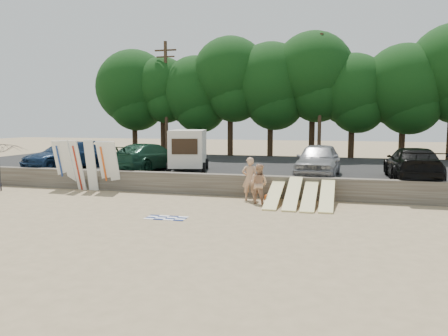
{
  "coord_description": "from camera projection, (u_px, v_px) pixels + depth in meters",
  "views": [
    {
      "loc": [
        3.66,
        -16.65,
        3.54
      ],
      "look_at": [
        -1.69,
        3.0,
        1.3
      ],
      "focal_mm": 35.0,
      "sensor_mm": 36.0,
      "label": 1
    }
  ],
  "objects": [
    {
      "name": "gear_bag",
      "position": [
        269.0,
        197.0,
        19.42
      ],
      "size": [
        0.34,
        0.29,
        0.22
      ],
      "primitive_type": "cube",
      "rotation": [
        0.0,
        0.0,
        -0.16
      ],
      "color": "#D55719",
      "rests_on": "ground"
    },
    {
      "name": "car_1",
      "position": [
        149.0,
        157.0,
        24.83
      ],
      "size": [
        3.24,
        5.6,
        1.53
      ],
      "primitive_type": "imported",
      "rotation": [
        0.0,
        0.0,
        2.92
      ],
      "color": "#133625",
      "rests_on": "parking_lot"
    },
    {
      "name": "surfboard_low_1",
      "position": [
        293.0,
        193.0,
        18.14
      ],
      "size": [
        0.56,
        2.87,
        1.02
      ],
      "primitive_type": "cube",
      "rotation": [
        0.32,
        0.0,
        0.0
      ],
      "color": "#FFF1A0",
      "rests_on": "ground"
    },
    {
      "name": "surfboard_upright_4",
      "position": [
        104.0,
        166.0,
        21.69
      ],
      "size": [
        0.55,
        0.85,
        2.5
      ],
      "primitive_type": "cube",
      "rotation": [
        0.3,
        0.0,
        0.06
      ],
      "color": "white",
      "rests_on": "ground"
    },
    {
      "name": "beach_towel",
      "position": [
        166.0,
        218.0,
        15.83
      ],
      "size": [
        1.54,
        1.54,
        0.0
      ],
      "primitive_type": "plane",
      "rotation": [
        0.0,
        0.0,
        0.03
      ],
      "color": "white",
      "rests_on": "ground"
    },
    {
      "name": "utility_poles",
      "position": [
        320.0,
        94.0,
        31.55
      ],
      "size": [
        25.8,
        0.26,
        9.0
      ],
      "color": "#473321",
      "rests_on": "parking_lot"
    },
    {
      "name": "surfboard_upright_5",
      "position": [
        114.0,
        167.0,
        21.53
      ],
      "size": [
        0.54,
        0.84,
        2.51
      ],
      "primitive_type": "cube",
      "rotation": [
        0.29,
        0.0,
        0.05
      ],
      "color": "white",
      "rests_on": "ground"
    },
    {
      "name": "beachgoer_b",
      "position": [
        259.0,
        184.0,
        18.53
      ],
      "size": [
        0.99,
        0.89,
        1.69
      ],
      "primitive_type": "imported",
      "rotation": [
        0.0,
        0.0,
        2.79
      ],
      "color": "tan",
      "rests_on": "ground"
    },
    {
      "name": "surfboard_low_3",
      "position": [
        327.0,
        195.0,
        17.84
      ],
      "size": [
        0.56,
        2.88,
        0.98
      ],
      "primitive_type": "cube",
      "rotation": [
        0.31,
        0.0,
        0.0
      ],
      "color": "#FFF1A0",
      "rests_on": "ground"
    },
    {
      "name": "car_2",
      "position": [
        318.0,
        160.0,
        21.79
      ],
      "size": [
        2.26,
        5.04,
        1.68
      ],
      "primitive_type": "imported",
      "rotation": [
        0.0,
        0.0,
        -0.05
      ],
      "color": "gray",
      "rests_on": "parking_lot"
    },
    {
      "name": "beachgoer_a",
      "position": [
        250.0,
        179.0,
        19.26
      ],
      "size": [
        0.78,
        0.59,
        1.92
      ],
      "primitive_type": "imported",
      "rotation": [
        0.0,
        0.0,
        3.34
      ],
      "color": "tan",
      "rests_on": "ground"
    },
    {
      "name": "surfboard_low_2",
      "position": [
        310.0,
        196.0,
        17.95
      ],
      "size": [
        0.56,
        2.91,
        0.86
      ],
      "primitive_type": "cube",
      "rotation": [
        0.27,
        0.0,
        0.0
      ],
      "color": "#FFF1A0",
      "rests_on": "ground"
    },
    {
      "name": "car_3",
      "position": [
        412.0,
        164.0,
        20.65
      ],
      "size": [
        2.27,
        5.4,
        1.56
      ],
      "primitive_type": "imported",
      "rotation": [
        0.0,
        0.0,
        3.16
      ],
      "color": "black",
      "rests_on": "parking_lot"
    },
    {
      "name": "surfboard_upright_2",
      "position": [
        78.0,
        166.0,
        21.88
      ],
      "size": [
        0.58,
        0.75,
        2.54
      ],
      "primitive_type": "cube",
      "rotation": [
        0.25,
        0.0,
        -0.11
      ],
      "color": "white",
      "rests_on": "ground"
    },
    {
      "name": "surfboard_low_0",
      "position": [
        274.0,
        194.0,
        18.39
      ],
      "size": [
        0.56,
        2.91,
        0.85
      ],
      "primitive_type": "cube",
      "rotation": [
        0.26,
        0.0,
        0.0
      ],
      "color": "#FFF1A0",
      "rests_on": "ground"
    },
    {
      "name": "surfboard_upright_1",
      "position": [
        69.0,
        165.0,
        22.21
      ],
      "size": [
        0.6,
        0.78,
        2.53
      ],
      "primitive_type": "cube",
      "rotation": [
        0.26,
        0.0,
        -0.15
      ],
      "color": "white",
      "rests_on": "ground"
    },
    {
      "name": "parking_lot",
      "position": [
        281.0,
        171.0,
        27.35
      ],
      "size": [
        44.0,
        14.5,
        0.7
      ],
      "primitive_type": "cube",
      "color": "#282828",
      "rests_on": "ground"
    },
    {
      "name": "cooler",
      "position": [
        291.0,
        197.0,
        19.2
      ],
      "size": [
        0.45,
        0.39,
        0.32
      ],
      "primitive_type": "cube",
      "rotation": [
        0.0,
        0.0,
        0.28
      ],
      "color": "#227E40",
      "rests_on": "ground"
    },
    {
      "name": "ground",
      "position": [
        245.0,
        210.0,
        17.32
      ],
      "size": [
        120.0,
        120.0,
        0.0
      ],
      "primitive_type": "plane",
      "color": "tan",
      "rests_on": "ground"
    },
    {
      "name": "surfboard_upright_3",
      "position": [
        91.0,
        165.0,
        21.75
      ],
      "size": [
        0.54,
        0.56,
        2.57
      ],
      "primitive_type": "cube",
      "rotation": [
        0.18,
        0.0,
        0.07
      ],
      "color": "white",
      "rests_on": "ground"
    },
    {
      "name": "seawall",
      "position": [
        259.0,
        186.0,
        20.14
      ],
      "size": [
        44.0,
        0.5,
        1.0
      ],
      "primitive_type": "cube",
      "color": "#6B6356",
      "rests_on": "ground"
    },
    {
      "name": "box_trailer",
      "position": [
        188.0,
        148.0,
        24.3
      ],
      "size": [
        2.7,
        3.91,
        2.28
      ],
      "rotation": [
        0.0,
        0.0,
        0.24
      ],
      "color": "beige",
      "rests_on": "parking_lot"
    },
    {
      "name": "treeline",
      "position": [
        293.0,
        81.0,
        33.48
      ],
      "size": [
        33.4,
        6.46,
        9.58
      ],
      "color": "#382616",
      "rests_on": "parking_lot"
    },
    {
      "name": "car_0",
      "position": [
        66.0,
        155.0,
        25.67
      ],
      "size": [
        3.97,
        5.81,
        1.56
      ],
      "primitive_type": "imported",
      "rotation": [
        0.0,
        0.0,
        -0.37
      ],
      "color": "#162B4D",
      "rests_on": "parking_lot"
    },
    {
      "name": "surfboard_upright_0",
      "position": [
        61.0,
        165.0,
        22.39
      ],
      "size": [
        0.58,
        0.86,
        2.51
      ],
      "primitive_type": "cube",
      "rotation": [
        0.29,
        0.0,
        0.1
      ],
      "color": "white",
      "rests_on": "ground"
    }
  ]
}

